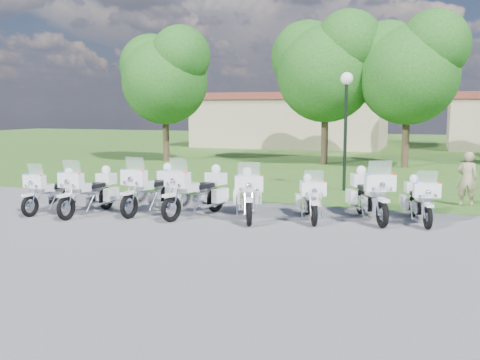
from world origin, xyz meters
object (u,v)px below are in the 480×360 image
(motorcycle_2, at_px, (152,188))
(bystander_a, at_px, (467,179))
(motorcycle_4, at_px, (248,194))
(motorcycle_0, at_px, (53,190))
(motorcycle_3, at_px, (198,191))
(lamp_post, at_px, (346,102))
(motorcycle_6, at_px, (369,194))
(motorcycle_7, at_px, (419,199))
(motorcycle_5, at_px, (310,198))
(motorcycle_1, at_px, (90,190))

(motorcycle_2, bearing_deg, bystander_a, -146.30)
(motorcycle_4, xyz_separation_m, bystander_a, (5.70, 3.94, 0.16))
(motorcycle_0, relative_size, bystander_a, 1.30)
(motorcycle_3, relative_size, lamp_post, 0.57)
(motorcycle_6, height_order, lamp_post, lamp_post)
(motorcycle_0, bearing_deg, motorcycle_7, -164.18)
(motorcycle_5, bearing_deg, motorcycle_7, 173.66)
(motorcycle_5, xyz_separation_m, motorcycle_6, (1.50, 0.51, 0.11))
(motorcycle_5, relative_size, motorcycle_7, 0.96)
(lamp_post, bearing_deg, motorcycle_2, -127.83)
(motorcycle_6, relative_size, motorcycle_7, 1.11)
(motorcycle_2, bearing_deg, lamp_post, -119.54)
(motorcycle_1, xyz_separation_m, motorcycle_2, (1.55, 0.78, 0.03))
(motorcycle_0, relative_size, motorcycle_2, 0.88)
(motorcycle_5, height_order, lamp_post, lamp_post)
(motorcycle_1, relative_size, motorcycle_3, 0.98)
(motorcycle_2, distance_m, bystander_a, 9.47)
(motorcycle_3, bearing_deg, bystander_a, -131.97)
(motorcycle_5, bearing_deg, motorcycle_0, -8.30)
(motorcycle_2, bearing_deg, motorcycle_1, 34.99)
(motorcycle_0, height_order, motorcycle_3, motorcycle_3)
(motorcycle_7, distance_m, lamp_post, 6.00)
(motorcycle_7, bearing_deg, motorcycle_2, -5.83)
(motorcycle_1, xyz_separation_m, motorcycle_7, (8.79, 1.97, -0.06))
(motorcycle_0, relative_size, motorcycle_4, 0.95)
(motorcycle_0, xyz_separation_m, motorcycle_2, (2.77, 0.83, 0.08))
(lamp_post, bearing_deg, motorcycle_7, -60.44)
(bystander_a, bearing_deg, motorcycle_2, 24.43)
(motorcycle_6, bearing_deg, motorcycle_2, -14.11)
(motorcycle_0, bearing_deg, bystander_a, -152.19)
(motorcycle_1, distance_m, bystander_a, 11.20)
(motorcycle_5, bearing_deg, lamp_post, -110.20)
(motorcycle_1, height_order, motorcycle_2, motorcycle_2)
(motorcycle_2, relative_size, motorcycle_6, 1.06)
(motorcycle_1, distance_m, motorcycle_4, 4.49)
(motorcycle_2, height_order, motorcycle_4, motorcycle_2)
(motorcycle_2, relative_size, lamp_post, 0.58)
(motorcycle_4, height_order, bystander_a, bystander_a)
(motorcycle_2, distance_m, motorcycle_5, 4.51)
(motorcycle_2, distance_m, lamp_post, 7.86)
(motorcycle_2, xyz_separation_m, bystander_a, (8.55, 4.06, 0.14))
(motorcycle_0, height_order, motorcycle_1, motorcycle_1)
(motorcycle_2, relative_size, motorcycle_7, 1.18)
(motorcycle_5, distance_m, bystander_a, 5.38)
(motorcycle_4, height_order, motorcycle_5, motorcycle_4)
(motorcycle_1, xyz_separation_m, motorcycle_5, (6.02, 1.34, -0.08))
(motorcycle_4, distance_m, motorcycle_6, 3.26)
(motorcycle_6, bearing_deg, motorcycle_7, 161.31)
(motorcycle_1, xyz_separation_m, bystander_a, (10.10, 4.84, 0.17))
(motorcycle_7, relative_size, lamp_post, 0.49)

